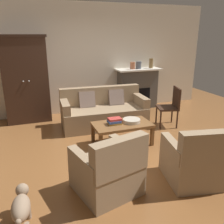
% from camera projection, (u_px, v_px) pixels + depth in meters
% --- Properties ---
extents(ground_plane, '(9.60, 9.60, 0.00)m').
position_uv_depth(ground_plane, '(114.00, 150.00, 4.38)').
color(ground_plane, brown).
extents(back_wall, '(7.20, 0.10, 2.80)m').
position_uv_depth(back_wall, '(81.00, 59.00, 6.22)').
color(back_wall, silver).
rests_on(back_wall, ground).
extents(fireplace, '(1.26, 0.48, 1.12)m').
position_uv_depth(fireplace, '(138.00, 88.00, 6.75)').
color(fireplace, '#4C4947').
rests_on(fireplace, ground).
extents(armoire, '(1.06, 0.57, 2.03)m').
position_uv_depth(armoire, '(26.00, 79.00, 5.59)').
color(armoire, '#382319').
rests_on(armoire, ground).
extents(couch, '(1.96, 0.95, 0.86)m').
position_uv_depth(couch, '(104.00, 112.00, 5.50)').
color(couch, '#937A5B').
rests_on(couch, ground).
extents(coffee_table, '(1.10, 0.60, 0.42)m').
position_uv_depth(coffee_table, '(122.00, 126.00, 4.53)').
color(coffee_table, brown).
rests_on(coffee_table, ground).
extents(fruit_bowl, '(0.33, 0.33, 0.07)m').
position_uv_depth(fruit_bowl, '(132.00, 121.00, 4.57)').
color(fruit_bowl, beige).
rests_on(fruit_bowl, coffee_table).
extents(book_stack, '(0.26, 0.19, 0.12)m').
position_uv_depth(book_stack, '(115.00, 121.00, 4.47)').
color(book_stack, gold).
rests_on(book_stack, coffee_table).
extents(mantel_vase_terracotta, '(0.13, 0.13, 0.19)m').
position_uv_depth(mantel_vase_terracotta, '(133.00, 66.00, 6.47)').
color(mantel_vase_terracotta, '#A86042').
rests_on(mantel_vase_terracotta, fireplace).
extents(mantel_vase_slate, '(0.15, 0.15, 0.20)m').
position_uv_depth(mantel_vase_slate, '(139.00, 65.00, 6.53)').
color(mantel_vase_slate, '#565B66').
rests_on(mantel_vase_slate, fireplace).
extents(mantel_vase_bronze, '(0.11, 0.11, 0.27)m').
position_uv_depth(mantel_vase_bronze, '(151.00, 63.00, 6.64)').
color(mantel_vase_bronze, olive).
rests_on(mantel_vase_bronze, fireplace).
extents(armchair_near_left, '(0.93, 0.93, 0.88)m').
position_uv_depth(armchair_near_left, '(108.00, 171.00, 3.14)').
color(armchair_near_left, '#997F60').
rests_on(armchair_near_left, ground).
extents(armchair_near_right, '(0.90, 0.90, 0.88)m').
position_uv_depth(armchair_near_right, '(196.00, 161.00, 3.38)').
color(armchair_near_right, '#997F60').
rests_on(armchair_near_right, ground).
extents(side_chair_wooden, '(0.54, 0.54, 0.90)m').
position_uv_depth(side_chair_wooden, '(171.00, 104.00, 5.42)').
color(side_chair_wooden, '#382319').
rests_on(side_chair_wooden, ground).
extents(dog, '(0.23, 0.57, 0.39)m').
position_uv_depth(dog, '(21.00, 206.00, 2.60)').
color(dog, gray).
rests_on(dog, ground).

